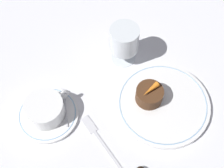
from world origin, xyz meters
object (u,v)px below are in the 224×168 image
object	(u,v)px
dinner_plate	(163,104)
dessert_cake	(149,95)
coffee_cup	(45,109)
wine_glass	(124,41)
fork	(100,139)

from	to	relation	value
dinner_plate	dessert_cake	bearing A→B (deg)	119.33
coffee_cup	wine_glass	world-z (taller)	wine_glass
coffee_cup	wine_glass	distance (m)	0.27
wine_glass	coffee_cup	bearing A→B (deg)	-179.37
dinner_plate	wine_glass	xyz separation A→B (m)	(0.03, 0.18, 0.07)
dinner_plate	coffee_cup	distance (m)	0.30
coffee_cup	fork	distance (m)	0.16
dinner_plate	wine_glass	bearing A→B (deg)	81.66
dinner_plate	dessert_cake	size ratio (longest dim) A/B	3.48
dessert_cake	coffee_cup	bearing A→B (deg)	147.31
dinner_plate	coffee_cup	world-z (taller)	coffee_cup
fork	dessert_cake	distance (m)	0.17
dinner_plate	dessert_cake	world-z (taller)	dessert_cake
coffee_cup	fork	bearing A→B (deg)	-67.64
coffee_cup	fork	size ratio (longest dim) A/B	0.65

